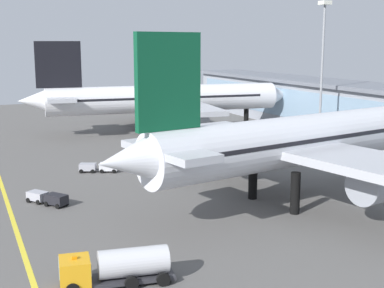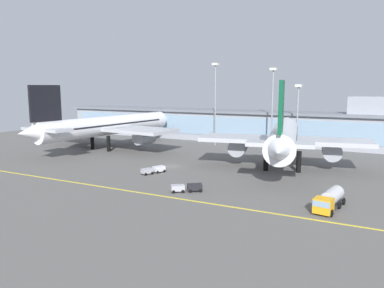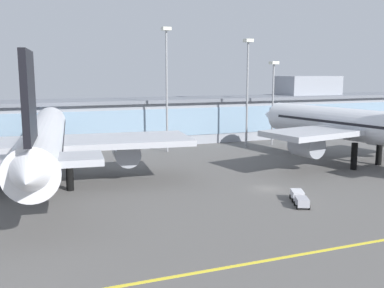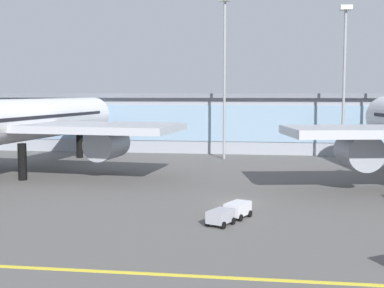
{
  "view_description": "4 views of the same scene",
  "coord_description": "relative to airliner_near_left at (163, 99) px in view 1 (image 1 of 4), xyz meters",
  "views": [
    {
      "loc": [
        76.23,
        -26.29,
        18.91
      ],
      "look_at": [
        7.19,
        3.94,
        4.62
      ],
      "focal_mm": 49.75,
      "sensor_mm": 36.0,
      "label": 1
    },
    {
      "loc": [
        43.87,
        -74.86,
        18.64
      ],
      "look_at": [
        -0.33,
        11.03,
        3.93
      ],
      "focal_mm": 34.58,
      "sensor_mm": 36.0,
      "label": 2
    },
    {
      "loc": [
        -33.62,
        -55.35,
        17.2
      ],
      "look_at": [
        -9.96,
        5.52,
        6.52
      ],
      "focal_mm": 41.36,
      "sensor_mm": 36.0,
      "label": 3
    },
    {
      "loc": [
        3.24,
        -52.6,
        10.92
      ],
      "look_at": [
        -6.57,
        14.02,
        4.45
      ],
      "focal_mm": 49.8,
      "sensor_mm": 36.0,
      "label": 4
    }
  ],
  "objects": [
    {
      "name": "ground_plane",
      "position": [
        30.57,
        -13.68,
        -7.07
      ],
      "size": [
        198.05,
        198.05,
        0.0
      ],
      "primitive_type": "plane",
      "color": "#5B5956"
    },
    {
      "name": "taxiway_centreline_stripe",
      "position": [
        30.57,
        -35.68,
        -7.07
      ],
      "size": [
        158.44,
        0.5,
        0.01
      ],
      "primitive_type": "cube",
      "color": "yellow",
      "rests_on": "ground"
    },
    {
      "name": "apron_light_mast_west",
      "position": [
        26.3,
        21.36,
        9.93
      ],
      "size": [
        1.8,
        1.8,
        26.43
      ],
      "color": "gray",
      "rests_on": "ground"
    },
    {
      "name": "service_truck_far",
      "position": [
        30.53,
        -21.72,
        -6.28
      ],
      "size": [
        3.74,
        5.73,
        1.4
      ],
      "rotation": [
        0.0,
        0.0,
        1.16
      ],
      "color": "black",
      "rests_on": "ground"
    },
    {
      "name": "baggage_tug_near",
      "position": [
        43.95,
        -31.27,
        -6.28
      ],
      "size": [
        5.44,
        4.54,
        1.4
      ],
      "rotation": [
        0.0,
        0.0,
        0.62
      ],
      "color": "black",
      "rests_on": "ground"
    },
    {
      "name": "fuel_tanker_truck",
      "position": [
        68.09,
        -29.86,
        -5.56
      ],
      "size": [
        4.07,
        9.31,
        2.9
      ],
      "rotation": [
        0.0,
        0.0,
        4.56
      ],
      "color": "black",
      "rests_on": "ground"
    },
    {
      "name": "airliner_near_left",
      "position": [
        0.0,
        0.0,
        0.0
      ],
      "size": [
        45.46,
        59.82,
        19.36
      ],
      "rotation": [
        0.0,
        0.0,
        1.47
      ],
      "color": "black",
      "rests_on": "ground"
    },
    {
      "name": "airliner_near_right",
      "position": [
        54.65,
        -4.07,
        0.25
      ],
      "size": [
        39.54,
        50.06,
        20.0
      ],
      "rotation": [
        0.0,
        0.0,
        1.77
      ],
      "color": "black",
      "rests_on": "ground"
    }
  ]
}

